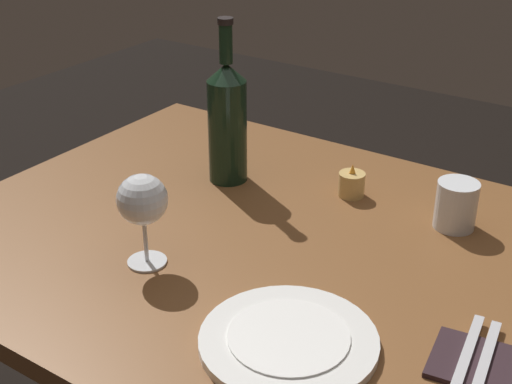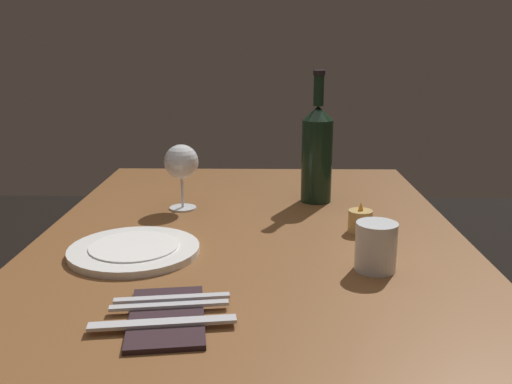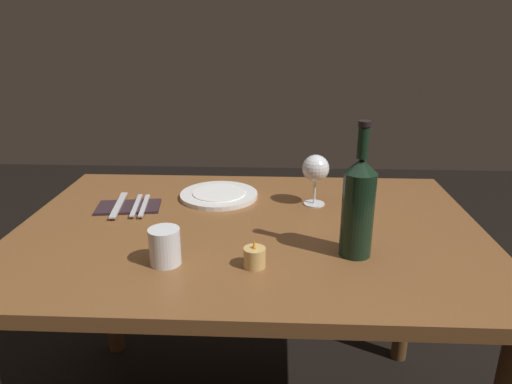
{
  "view_description": "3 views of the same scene",
  "coord_description": "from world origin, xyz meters",
  "px_view_note": "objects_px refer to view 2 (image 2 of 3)",
  "views": [
    {
      "loc": [
        0.52,
        -0.91,
        1.39
      ],
      "look_at": [
        -0.07,
        -0.03,
        0.85
      ],
      "focal_mm": 50.55,
      "sensor_mm": 36.0,
      "label": 1
    },
    {
      "loc": [
        1.13,
        0.03,
        1.14
      ],
      "look_at": [
        -0.09,
        0.01,
        0.81
      ],
      "focal_mm": 39.38,
      "sensor_mm": 36.0,
      "label": 2
    },
    {
      "loc": [
        -0.07,
        1.2,
        1.28
      ],
      "look_at": [
        -0.02,
        0.01,
        0.84
      ],
      "focal_mm": 32.77,
      "sensor_mm": 36.0,
      "label": 3
    }
  ],
  "objects_px": {
    "dinner_plate": "(134,250)",
    "table_knife": "(163,323)",
    "wine_bottle": "(317,152)",
    "water_tumbler": "(376,249)",
    "fork_inner": "(169,305)",
    "votive_candle": "(360,222)",
    "folded_napkin": "(167,317)",
    "wine_glass_left": "(181,163)",
    "fork_outer": "(172,298)"
  },
  "relations": [
    {
      "from": "fork_inner",
      "to": "table_knife",
      "type": "distance_m",
      "value": 0.05
    },
    {
      "from": "water_tumbler",
      "to": "folded_napkin",
      "type": "xyz_separation_m",
      "value": [
        0.2,
        -0.34,
        -0.04
      ]
    },
    {
      "from": "water_tumbler",
      "to": "fork_inner",
      "type": "xyz_separation_m",
      "value": [
        0.17,
        -0.34,
        -0.03
      ]
    },
    {
      "from": "votive_candle",
      "to": "dinner_plate",
      "type": "xyz_separation_m",
      "value": [
        0.14,
        -0.46,
        -0.02
      ]
    },
    {
      "from": "wine_glass_left",
      "to": "water_tumbler",
      "type": "relative_size",
      "value": 1.81
    },
    {
      "from": "folded_napkin",
      "to": "fork_inner",
      "type": "bearing_deg",
      "value": 180.0
    },
    {
      "from": "wine_bottle",
      "to": "table_knife",
      "type": "bearing_deg",
      "value": -21.97
    },
    {
      "from": "dinner_plate",
      "to": "fork_outer",
      "type": "bearing_deg",
      "value": 26.8
    },
    {
      "from": "wine_bottle",
      "to": "water_tumbler",
      "type": "height_order",
      "value": "wine_bottle"
    },
    {
      "from": "votive_candle",
      "to": "water_tumbler",
      "type": "bearing_deg",
      "value": -1.81
    },
    {
      "from": "water_tumbler",
      "to": "table_knife",
      "type": "height_order",
      "value": "water_tumbler"
    },
    {
      "from": "dinner_plate",
      "to": "table_knife",
      "type": "bearing_deg",
      "value": 20.25
    },
    {
      "from": "wine_glass_left",
      "to": "fork_outer",
      "type": "height_order",
      "value": "wine_glass_left"
    },
    {
      "from": "wine_glass_left",
      "to": "dinner_plate",
      "type": "height_order",
      "value": "wine_glass_left"
    },
    {
      "from": "wine_bottle",
      "to": "fork_outer",
      "type": "relative_size",
      "value": 1.84
    },
    {
      "from": "fork_inner",
      "to": "wine_glass_left",
      "type": "bearing_deg",
      "value": -173.81
    },
    {
      "from": "folded_napkin",
      "to": "fork_outer",
      "type": "distance_m",
      "value": 0.05
    },
    {
      "from": "dinner_plate",
      "to": "water_tumbler",
      "type": "bearing_deg",
      "value": 81.04
    },
    {
      "from": "dinner_plate",
      "to": "fork_inner",
      "type": "bearing_deg",
      "value": 24.36
    },
    {
      "from": "votive_candle",
      "to": "table_knife",
      "type": "height_order",
      "value": "votive_candle"
    },
    {
      "from": "folded_napkin",
      "to": "wine_bottle",
      "type": "bearing_deg",
      "value": 157.12
    },
    {
      "from": "wine_glass_left",
      "to": "wine_bottle",
      "type": "distance_m",
      "value": 0.34
    },
    {
      "from": "dinner_plate",
      "to": "fork_inner",
      "type": "height_order",
      "value": "dinner_plate"
    },
    {
      "from": "dinner_plate",
      "to": "folded_napkin",
      "type": "xyz_separation_m",
      "value": [
        0.27,
        0.11,
        -0.0
      ]
    },
    {
      "from": "wine_bottle",
      "to": "votive_candle",
      "type": "height_order",
      "value": "wine_bottle"
    },
    {
      "from": "wine_bottle",
      "to": "votive_candle",
      "type": "relative_size",
      "value": 4.96
    },
    {
      "from": "wine_bottle",
      "to": "dinner_plate",
      "type": "height_order",
      "value": "wine_bottle"
    },
    {
      "from": "wine_bottle",
      "to": "fork_inner",
      "type": "relative_size",
      "value": 1.84
    },
    {
      "from": "fork_inner",
      "to": "dinner_plate",
      "type": "bearing_deg",
      "value": -155.64
    },
    {
      "from": "votive_candle",
      "to": "fork_outer",
      "type": "xyz_separation_m",
      "value": [
        0.36,
        -0.35,
        -0.01
      ]
    },
    {
      "from": "wine_bottle",
      "to": "fork_outer",
      "type": "height_order",
      "value": "wine_bottle"
    },
    {
      "from": "dinner_plate",
      "to": "folded_napkin",
      "type": "distance_m",
      "value": 0.29
    },
    {
      "from": "votive_candle",
      "to": "folded_napkin",
      "type": "relative_size",
      "value": 0.33
    },
    {
      "from": "fork_outer",
      "to": "dinner_plate",
      "type": "bearing_deg",
      "value": -153.2
    },
    {
      "from": "water_tumbler",
      "to": "table_knife",
      "type": "bearing_deg",
      "value": -56.66
    },
    {
      "from": "votive_candle",
      "to": "wine_glass_left",
      "type": "bearing_deg",
      "value": -112.28
    },
    {
      "from": "dinner_plate",
      "to": "fork_outer",
      "type": "distance_m",
      "value": 0.24
    },
    {
      "from": "water_tumbler",
      "to": "fork_inner",
      "type": "height_order",
      "value": "water_tumbler"
    },
    {
      "from": "water_tumbler",
      "to": "wine_glass_left",
      "type": "bearing_deg",
      "value": -133.27
    },
    {
      "from": "votive_candle",
      "to": "fork_inner",
      "type": "bearing_deg",
      "value": -42.48
    },
    {
      "from": "fork_inner",
      "to": "table_knife",
      "type": "height_order",
      "value": "same"
    },
    {
      "from": "fork_inner",
      "to": "table_knife",
      "type": "bearing_deg",
      "value": 0.0
    },
    {
      "from": "wine_bottle",
      "to": "folded_napkin",
      "type": "relative_size",
      "value": 1.63
    },
    {
      "from": "water_tumbler",
      "to": "fork_outer",
      "type": "bearing_deg",
      "value": -67.0
    },
    {
      "from": "wine_glass_left",
      "to": "fork_inner",
      "type": "bearing_deg",
      "value": 6.19
    },
    {
      "from": "wine_glass_left",
      "to": "wine_bottle",
      "type": "relative_size",
      "value": 0.48
    },
    {
      "from": "wine_bottle",
      "to": "table_knife",
      "type": "xyz_separation_m",
      "value": [
        0.68,
        -0.27,
        -0.12
      ]
    },
    {
      "from": "water_tumbler",
      "to": "dinner_plate",
      "type": "bearing_deg",
      "value": -98.96
    },
    {
      "from": "table_knife",
      "to": "water_tumbler",
      "type": "bearing_deg",
      "value": 123.34
    },
    {
      "from": "wine_glass_left",
      "to": "fork_outer",
      "type": "xyz_separation_m",
      "value": [
        0.52,
        0.06,
        -0.1
      ]
    }
  ]
}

